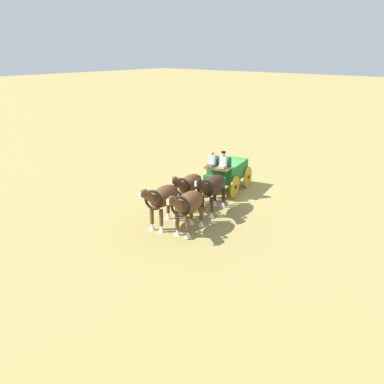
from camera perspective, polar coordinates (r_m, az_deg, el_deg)
The scene contains 6 objects.
ground_plane at distance 24.27m, azimuth 4.93°, elevation 0.33°, with size 220.00×220.00×0.00m, color #9E8C4C.
show_wagon at distance 23.76m, azimuth 4.85°, elevation 2.87°, with size 5.63×2.48×2.69m.
draft_horse_rear_near at distance 20.40m, azimuth 2.82°, elevation 0.70°, with size 3.17×1.34×2.23m.
draft_horse_rear_off at distance 20.96m, azimuth -0.43°, elevation 0.97°, with size 3.04×1.29×2.13m.
draft_horse_lead_near at distance 18.22m, azimuth -0.56°, elevation -1.73°, with size 2.95×1.35×2.20m.
draft_horse_lead_off at distance 18.79m, azimuth -4.08°, elevation -0.85°, with size 3.09×1.34×2.29m.
Camera 1 is at (18.91, 13.01, 7.89)m, focal length 38.42 mm.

